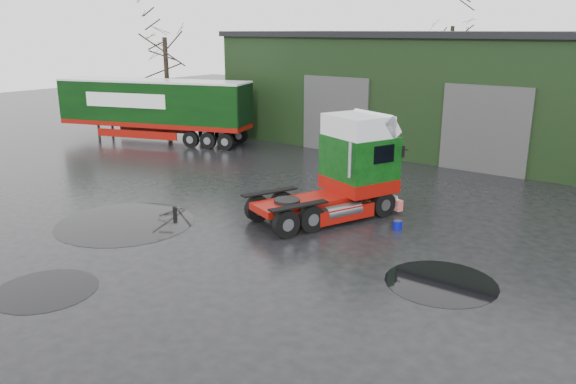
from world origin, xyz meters
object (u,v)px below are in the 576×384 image
object	(u,v)px
wash_bucket	(398,225)
tree_back_a	(451,53)
hero_tractor	(322,169)
trailer_left	(154,111)
tree_left	(166,66)
warehouse	(524,93)

from	to	relation	value
wash_bucket	tree_back_a	size ratio (longest dim) A/B	0.03
hero_tractor	wash_bucket	bearing A→B (deg)	35.48
trailer_left	tree_left	xyz separation A→B (m)	(-1.00, 2.00, 2.43)
tree_left	trailer_left	bearing A→B (deg)	-63.43
wash_bucket	tree_back_a	world-z (taller)	tree_back_a
warehouse	wash_bucket	xyz separation A→B (m)	(0.34, -15.38, -3.02)
tree_left	tree_back_a	xyz separation A→B (m)	(11.00, 18.00, 0.50)
trailer_left	tree_back_a	bearing A→B (deg)	-45.01
warehouse	tree_back_a	size ratio (longest dim) A/B	3.41
warehouse	tree_back_a	distance (m)	12.90
wash_bucket	tree_back_a	bearing A→B (deg)	108.20
trailer_left	hero_tractor	bearing A→B (deg)	-129.38
warehouse	trailer_left	size ratio (longest dim) A/B	2.76
hero_tractor	tree_left	xyz separation A→B (m)	(-16.71, 8.01, 2.46)
hero_tractor	tree_back_a	size ratio (longest dim) A/B	0.61
trailer_left	warehouse	bearing A→B (deg)	-79.39
warehouse	tree_left	bearing A→B (deg)	-157.17
wash_bucket	tree_back_a	distance (m)	27.11
hero_tractor	tree_left	size ratio (longest dim) A/B	0.68
hero_tractor	trailer_left	xyz separation A→B (m)	(-15.71, 6.01, 0.03)
warehouse	tree_left	size ratio (longest dim) A/B	3.81
wash_bucket	tree_left	size ratio (longest dim) A/B	0.04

